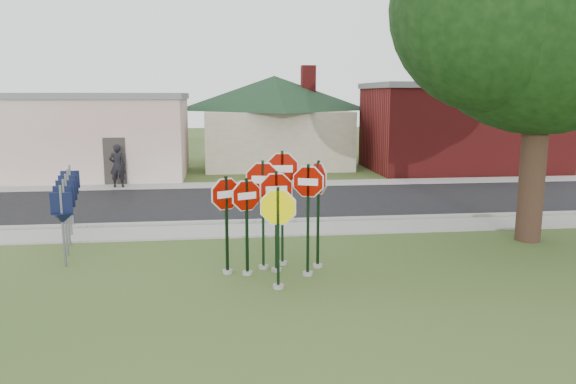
{
  "coord_description": "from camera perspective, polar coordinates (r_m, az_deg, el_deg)",
  "views": [
    {
      "loc": [
        -1.19,
        -11.19,
        4.13
      ],
      "look_at": [
        0.39,
        2.0,
        1.81
      ],
      "focal_mm": 35.0,
      "sensor_mm": 36.0,
      "label": 1
    }
  ],
  "objects": [
    {
      "name": "curb",
      "position": [
        18.18,
        -2.94,
        -3.02
      ],
      "size": [
        60.0,
        0.2,
        0.14
      ],
      "primitive_type": "cube",
      "color": "gray",
      "rests_on": "ground"
    },
    {
      "name": "sidewalk_near",
      "position": [
        17.22,
        -2.7,
        -3.89
      ],
      "size": [
        60.0,
        1.6,
        0.06
      ],
      "primitive_type": "cube",
      "color": "gray",
      "rests_on": "ground"
    },
    {
      "name": "building_stucco",
      "position": [
        30.27,
        -21.89,
        5.43
      ],
      "size": [
        12.2,
        6.2,
        4.2
      ],
      "color": "silver",
      "rests_on": "ground"
    },
    {
      "name": "stop_sign_left",
      "position": [
        12.83,
        -4.22,
        -2.28
      ],
      "size": [
        0.91,
        0.42,
        2.36
      ],
      "color": "gray",
      "rests_on": "ground"
    },
    {
      "name": "ground",
      "position": [
        11.98,
        -0.74,
        -10.26
      ],
      "size": [
        120.0,
        120.0,
        0.0
      ],
      "primitive_type": "plane",
      "color": "#2F4A1C",
      "rests_on": "ground"
    },
    {
      "name": "stop_sign_yellow",
      "position": [
        11.89,
        -1.01,
        -3.35
      ],
      "size": [
        1.06,
        0.24,
        2.32
      ],
      "color": "gray",
      "rests_on": "ground"
    },
    {
      "name": "stop_sign_back_left",
      "position": [
        13.2,
        -2.56,
        -0.62
      ],
      "size": [
        1.12,
        0.24,
        2.73
      ],
      "color": "gray",
      "rests_on": "ground"
    },
    {
      "name": "pedestrian",
      "position": [
        25.94,
        -16.94,
        2.58
      ],
      "size": [
        0.73,
        0.51,
        1.92
      ],
      "primitive_type": "imported",
      "rotation": [
        0.0,
        0.0,
        3.22
      ],
      "color": "black",
      "rests_on": "sidewalk_far"
    },
    {
      "name": "building_brick",
      "position": [
        32.53,
        17.18,
        6.41
      ],
      "size": [
        10.2,
        6.2,
        4.75
      ],
      "color": "maroon",
      "rests_on": "ground"
    },
    {
      "name": "stop_sign_back_right",
      "position": [
        13.48,
        -0.59,
        0.17
      ],
      "size": [
        1.09,
        0.24,
        2.92
      ],
      "color": "gray",
      "rests_on": "ground"
    },
    {
      "name": "stop_sign_far_right",
      "position": [
        13.32,
        3.09,
        -0.67
      ],
      "size": [
        0.33,
        1.01,
        2.71
      ],
      "color": "gray",
      "rests_on": "ground"
    },
    {
      "name": "sidewalk_far",
      "position": [
        25.84,
        -4.13,
        0.74
      ],
      "size": [
        60.0,
        1.6,
        0.06
      ],
      "primitive_type": "cube",
      "color": "gray",
      "rests_on": "ground"
    },
    {
      "name": "building_house",
      "position": [
        33.34,
        -1.38,
        9.06
      ],
      "size": [
        11.6,
        11.6,
        6.2
      ],
      "color": "beige",
      "rests_on": "ground"
    },
    {
      "name": "bg_tree_right",
      "position": [
        43.85,
        25.56,
        10.84
      ],
      "size": [
        5.6,
        5.6,
        8.4
      ],
      "color": "#311E16",
      "rests_on": "ground"
    },
    {
      "name": "road",
      "position": [
        21.61,
        -3.58,
        -1.09
      ],
      "size": [
        60.0,
        7.0,
        0.04
      ],
      "primitive_type": "cube",
      "color": "black",
      "rests_on": "ground"
    },
    {
      "name": "stop_sign_far_left",
      "position": [
        12.96,
        -6.28,
        -2.03
      ],
      "size": [
        0.92,
        0.5,
        2.4
      ],
      "color": "gray",
      "rests_on": "ground"
    },
    {
      "name": "stop_sign_right",
      "position": [
        12.72,
        2.06,
        -1.32
      ],
      "size": [
        0.93,
        0.37,
        2.69
      ],
      "color": "gray",
      "rests_on": "ground"
    },
    {
      "name": "oak_tree",
      "position": [
        17.25,
        24.68,
        17.34
      ],
      "size": [
        10.82,
        10.22,
        10.24
      ],
      "color": "#311E16",
      "rests_on": "ground"
    },
    {
      "name": "stop_sign_center",
      "position": [
        13.02,
        -1.2,
        -1.54
      ],
      "size": [
        1.08,
        0.24,
        2.5
      ],
      "color": "gray",
      "rests_on": "ground"
    },
    {
      "name": "route_sign_row",
      "position": [
        16.5,
        -21.52,
        -0.95
      ],
      "size": [
        1.43,
        4.63,
        2.0
      ],
      "color": "#59595E",
      "rests_on": "ground"
    }
  ]
}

